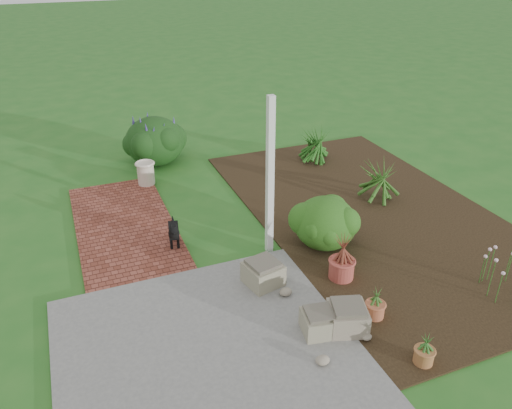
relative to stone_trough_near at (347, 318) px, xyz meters
name	(u,v)px	position (x,y,z in m)	size (l,w,h in m)	color
ground	(254,258)	(-0.48, 1.94, -0.19)	(80.00, 80.00, 0.00)	#24651F
concrete_patio	(210,356)	(-1.73, 0.19, -0.17)	(3.50, 3.50, 0.04)	slate
brick_path	(125,225)	(-2.18, 3.69, -0.17)	(1.60, 3.50, 0.04)	brown
garden_bed	(372,213)	(2.02, 2.44, -0.18)	(4.00, 7.00, 0.03)	black
veranda_post	(270,179)	(-0.18, 2.04, 1.06)	(0.10, 0.10, 2.50)	white
stone_trough_near	(347,318)	(0.00, 0.00, 0.00)	(0.46, 0.46, 0.31)	#766A5A
stone_trough_mid	(319,323)	(-0.36, 0.07, -0.02)	(0.40, 0.40, 0.27)	gray
stone_trough_far	(263,274)	(-0.61, 1.25, 0.00)	(0.47, 0.47, 0.31)	gray
black_dog	(174,231)	(-1.54, 2.69, 0.12)	(0.22, 0.52, 0.45)	black
cream_ceramic_urn	(146,173)	(-1.51, 5.16, 0.07)	(0.33, 0.33, 0.45)	beige
evergreen_shrub	(325,222)	(0.69, 1.84, 0.26)	(0.99, 0.99, 0.84)	#124312
agapanthus_clump_back	(378,177)	(2.38, 2.88, 0.28)	(0.99, 0.99, 0.89)	#0C3B0E
agapanthus_clump_front	(315,143)	(2.17, 4.99, 0.26)	(0.94, 0.94, 0.84)	#214312
terracotta_pot_bronze	(341,269)	(0.49, 0.97, -0.02)	(0.36, 0.36, 0.29)	#A54237
terracotta_pot_small_left	(375,310)	(0.46, 0.07, -0.06)	(0.24, 0.24, 0.20)	#AD5C3A
terracotta_pot_small_right	(424,356)	(0.52, -0.83, -0.07)	(0.23, 0.23, 0.19)	#A06336
purple_flowering_bush	(155,140)	(-1.08, 6.24, 0.34)	(1.25, 1.25, 1.07)	black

